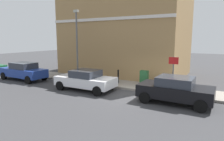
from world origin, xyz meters
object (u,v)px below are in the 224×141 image
object	(u,v)px
bollard_far_kerb	(95,76)
lamppost	(77,42)
car_white	(86,80)
street_sign	(173,69)
car_blue	(23,71)
utility_cabinet	(144,79)
bollard_near_cabinet	(118,76)
car_black	(175,90)

from	to	relation	value
bollard_far_kerb	lamppost	distance (m)	3.51
car_white	street_sign	xyz separation A→B (m)	(1.79, -5.53, 0.93)
car_blue	utility_cabinet	size ratio (longest dim) A/B	3.87
bollard_far_kerb	bollard_near_cabinet	bearing A→B (deg)	-58.35
car_blue	bollard_near_cabinet	world-z (taller)	car_blue
car_black	utility_cabinet	distance (m)	3.50
car_white	street_sign	size ratio (longest dim) A/B	1.83
car_black	bollard_far_kerb	xyz separation A→B (m)	(1.42, 6.34, -0.07)
car_black	car_blue	bearing A→B (deg)	0.77
car_black	street_sign	distance (m)	1.90
car_black	bollard_near_cabinet	distance (m)	5.38
car_blue	street_sign	bearing A→B (deg)	-171.03
utility_cabinet	lamppost	distance (m)	6.49
bollard_near_cabinet	street_sign	world-z (taller)	street_sign
street_sign	car_blue	bearing A→B (deg)	98.08
car_black	lamppost	size ratio (longest dim) A/B	0.69
car_white	lamppost	bearing A→B (deg)	-43.17
car_blue	lamppost	size ratio (longest dim) A/B	0.78
bollard_far_kerb	street_sign	distance (m)	5.91
car_white	street_sign	distance (m)	5.89
utility_cabinet	bollard_near_cabinet	world-z (taller)	utility_cabinet
street_sign	lamppost	xyz separation A→B (m)	(0.48, 8.09, 1.64)
car_blue	bollard_near_cabinet	distance (m)	8.32
car_white	street_sign	bearing A→B (deg)	-163.61
utility_cabinet	bollard_far_kerb	distance (m)	3.76
bollard_near_cabinet	bollard_far_kerb	world-z (taller)	same
car_white	lamppost	world-z (taller)	lamppost
car_white	utility_cabinet	xyz separation A→B (m)	(2.45, -3.37, -0.05)
car_black	utility_cabinet	size ratio (longest dim) A/B	3.45
car_black	utility_cabinet	xyz separation A→B (m)	(2.26, 2.67, -0.09)
bollard_near_cabinet	lamppost	bearing A→B (deg)	94.21
car_white	lamppost	size ratio (longest dim) A/B	0.74
street_sign	bollard_near_cabinet	bearing A→B (deg)	80.06
car_blue	lamppost	distance (m)	5.35
car_white	bollard_far_kerb	xyz separation A→B (m)	(1.62, 0.30, -0.02)
street_sign	lamppost	distance (m)	8.27
car_blue	bollard_far_kerb	bearing A→B (deg)	-165.41
car_blue	bollard_near_cabinet	xyz separation A→B (m)	(2.50, -7.94, -0.08)
car_blue	street_sign	size ratio (longest dim) A/B	1.93
car_white	car_black	bearing A→B (deg)	-179.71
car_blue	bollard_near_cabinet	bearing A→B (deg)	-161.64
car_blue	car_white	bearing A→B (deg)	-179.56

